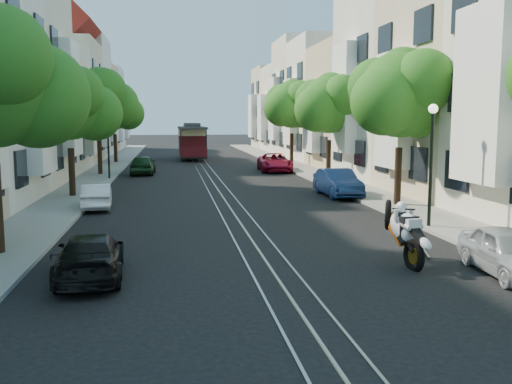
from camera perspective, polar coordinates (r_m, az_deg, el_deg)
name	(u,v)px	position (r m, az deg, el deg)	size (l,w,h in m)	color
ground	(205,170)	(42.51, -5.12, 2.17)	(200.00, 200.00, 0.00)	black
sidewalk_east	(300,168)	(43.53, 4.46, 2.37)	(2.50, 80.00, 0.12)	gray
sidewalk_west	(105,171)	(42.70, -14.89, 2.06)	(2.50, 80.00, 0.12)	gray
rail_left	(198,170)	(42.48, -5.86, 2.17)	(0.06, 80.00, 0.02)	gray
rail_slot	(205,170)	(42.51, -5.12, 2.18)	(0.06, 80.00, 0.02)	gray
rail_right	(212,170)	(42.54, -4.38, 2.19)	(0.06, 80.00, 0.02)	gray
lane_line	(205,170)	(42.51, -5.12, 2.17)	(0.08, 80.00, 0.01)	tan
townhouses_east	(361,101)	(44.57, 10.42, 8.98)	(7.75, 72.00, 12.00)	beige
townhouses_west	(34,100)	(43.24, -21.28, 8.53)	(7.75, 72.00, 11.76)	silver
tree_e_b	(402,96)	(25.21, 14.39, 9.25)	(4.93, 4.08, 6.68)	black
tree_e_c	(330,106)	(35.60, 7.46, 8.56)	(4.84, 3.99, 6.52)	black
tree_e_d	(293,105)	(46.29, 3.70, 8.63)	(5.01, 4.16, 6.85)	black
tree_w_b	(70,106)	(28.64, -18.07, 8.19)	(4.72, 3.87, 6.27)	black
tree_w_c	(99,99)	(39.55, -15.45, 8.91)	(5.13, 4.28, 7.09)	black
tree_w_d	(115,109)	(50.47, -13.92, 8.01)	(4.84, 3.99, 6.52)	black
lamp_east	(432,147)	(20.28, 17.16, 4.35)	(0.32, 0.32, 4.16)	black
lamp_west	(108,134)	(36.49, -14.58, 5.60)	(0.32, 0.32, 4.16)	black
sportbike_rider	(404,229)	(15.29, 14.55, -3.63)	(0.66, 2.22, 1.69)	black
cable_car	(192,140)	(54.37, -6.42, 5.21)	(2.58, 8.12, 3.11)	black
parked_car_e_near	(508,252)	(15.18, 23.91, -5.47)	(1.37, 3.41, 1.16)	#A9ADB5
parked_car_e_mid	(338,183)	(28.21, 8.18, 0.91)	(1.43, 4.10, 1.35)	#0D1E43
parked_car_e_far	(275,162)	(41.42, 1.88, 2.98)	(2.20, 4.77, 1.32)	maroon
parked_car_w_near	(90,256)	(14.16, -16.25, -6.17)	(1.52, 3.75, 1.09)	black
parked_car_w_mid	(97,196)	(24.99, -15.63, -0.39)	(1.16, 3.32, 1.09)	silver
parked_car_w_far	(143,165)	(39.95, -11.24, 2.71)	(1.60, 3.97, 1.35)	#15361A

